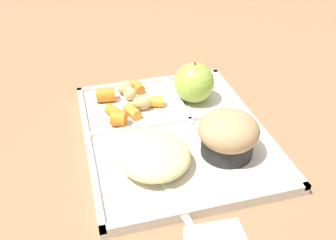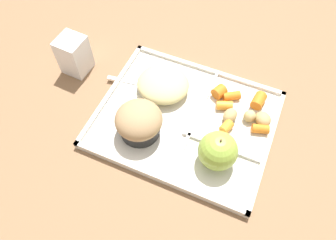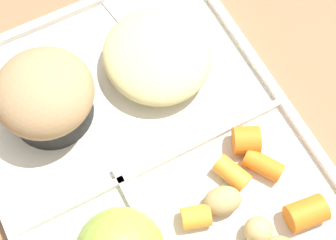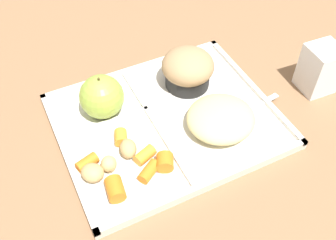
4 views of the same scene
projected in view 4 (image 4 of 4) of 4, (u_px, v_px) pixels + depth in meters
The scene contains 20 objects.
ground at pixel (167, 124), 0.68m from camera, with size 6.00×6.00×0.00m, color #846042.
lunch_tray at pixel (166, 122), 0.68m from camera, with size 0.36×0.30×0.02m.
green_apple at pixel (102, 97), 0.66m from camera, with size 0.08×0.08×0.08m.
bran_muffin at pixel (188, 69), 0.71m from camera, with size 0.09×0.09×0.07m.
carrot_slice_near_corner at pixel (165, 162), 0.60m from camera, with size 0.03×0.03×0.02m, color orange.
carrot_slice_large at pixel (145, 155), 0.61m from camera, with size 0.02×0.02×0.03m, color orange.
carrot_slice_back at pixel (87, 163), 0.60m from camera, with size 0.02×0.02×0.03m, color orange.
carrot_slice_edge at pixel (149, 171), 0.59m from camera, with size 0.02×0.02×0.04m, color orange.
carrot_slice_small at pixel (115, 189), 0.57m from camera, with size 0.03×0.03×0.03m, color orange.
carrot_slice_center at pixel (121, 137), 0.63m from camera, with size 0.02×0.02×0.03m, color orange.
potato_chunk_large at pixel (109, 164), 0.60m from camera, with size 0.02×0.03×0.03m, color tan.
potato_chunk_browned at pixel (128, 148), 0.62m from camera, with size 0.03×0.03×0.03m, color tan.
potato_chunk_wedge at pixel (93, 173), 0.59m from camera, with size 0.03×0.04×0.02m, color tan.
egg_noodle_pile at pixel (221, 118), 0.65m from camera, with size 0.11×0.11×0.04m, color #D6C684.
meatball_back at pixel (229, 118), 0.65m from camera, with size 0.03×0.03×0.03m, color brown.
meatball_center at pixel (221, 120), 0.65m from camera, with size 0.04×0.04×0.04m, color #755B4C.
meatball_front at pixel (209, 124), 0.64m from camera, with size 0.04×0.04×0.04m, color brown.
meatball_side at pixel (210, 118), 0.65m from camera, with size 0.03×0.03×0.03m, color brown.
plastic_fork at pixel (240, 116), 0.68m from camera, with size 0.16×0.04×0.00m.
milk_carton at pixel (320, 69), 0.71m from camera, with size 0.06×0.06×0.09m, color white.
Camera 4 is at (-0.20, -0.40, 0.51)m, focal length 42.14 mm.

